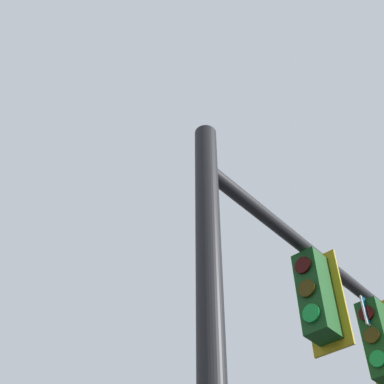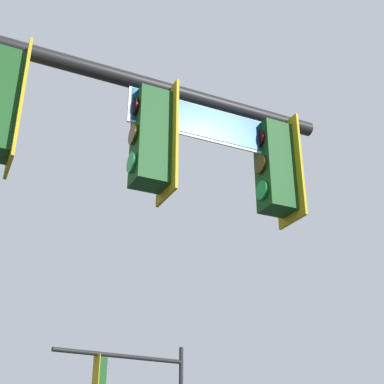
% 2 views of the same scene
% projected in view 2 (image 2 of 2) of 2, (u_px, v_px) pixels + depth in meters
% --- Properties ---
extents(signal_pole_near, '(5.72, 0.86, 6.10)m').
position_uv_depth(signal_pole_near, '(17.00, 155.00, 4.90)').
color(signal_pole_near, black).
rests_on(signal_pole_near, ground_plane).
extents(signal_pole_far, '(5.80, 0.79, 5.61)m').
position_uv_depth(signal_pole_far, '(137.00, 384.00, 20.84)').
color(signal_pole_far, black).
rests_on(signal_pole_far, ground_plane).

